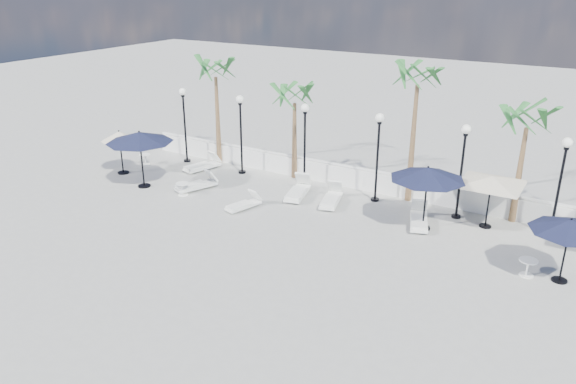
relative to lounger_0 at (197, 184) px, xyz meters
The scene contains 26 objects.
ground 8.30m from the lounger_0, 25.72° to the right, with size 100.00×100.00×0.00m, color gray.
balustrade 8.44m from the lounger_0, 27.52° to the left, with size 26.00×0.30×1.01m.
lamppost_0 4.75m from the lounger_0, 136.20° to the left, with size 0.36×0.36×3.84m.
lamppost_1 3.70m from the lounger_0, 80.62° to the left, with size 0.36×0.36×3.84m.
lamppost_2 5.41m from the lounger_0, 36.06° to the left, with size 0.36×0.36×3.84m.
lamppost_3 8.33m from the lounger_0, 21.18° to the left, with size 0.36×0.36×3.84m.
lamppost_4 11.57m from the lounger_0, 14.78° to the left, with size 0.36×0.36×3.84m.
lamppost_5 14.94m from the lounger_0, 11.32° to the left, with size 0.36×0.36×3.84m.
palm_0 5.86m from the lounger_0, 112.37° to the left, with size 2.60×2.60×5.50m.
palm_1 5.90m from the lounger_0, 51.14° to the left, with size 2.60×2.60×4.70m.
palm_2 10.62m from the lounger_0, 23.07° to the left, with size 2.60×2.60×6.10m.
palm_3 13.99m from the lounger_0, 15.90° to the left, with size 2.60×2.60×4.90m.
lounger_0 is the anchor object (origin of this frame).
lounger_1 2.71m from the lounger_0, 123.11° to the left, with size 1.14×2.05×0.73m.
lounger_2 4.68m from the lounger_0, 19.92° to the left, with size 1.17×2.22×0.79m.
lounger_3 6.23m from the lounger_0, 14.85° to the left, with size 1.13×2.09×0.75m.
lounger_4 3.21m from the lounger_0, 13.41° to the right, with size 0.94×1.71×0.61m.
lounger_5 10.02m from the lounger_0, ahead, with size 1.26×2.09×0.75m.
side_table_0 4.73m from the lounger_0, 162.79° to the left, with size 0.57×0.57×0.55m.
side_table_1 0.87m from the lounger_0, 93.88° to the right, with size 0.58×0.58×0.57m.
side_table_2 14.23m from the lounger_0, ahead, with size 0.60×0.60×0.58m.
parasol_navy_left 3.26m from the lounger_0, 157.44° to the right, with size 3.01×3.01×2.66m.
parasol_navy_mid 10.42m from the lounger_0, ahead, with size 2.84×2.84×2.55m.
parasol_navy_right 15.28m from the lounger_0, ahead, with size 2.46×2.46×2.20m.
parasol_cream_sq_a 12.60m from the lounger_0, 12.02° to the left, with size 4.55×4.55×2.24m.
parasol_cream_small 4.80m from the lounger_0, behind, with size 1.77×1.77×2.17m.
Camera 1 is at (8.28, -14.69, 9.20)m, focal length 35.00 mm.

